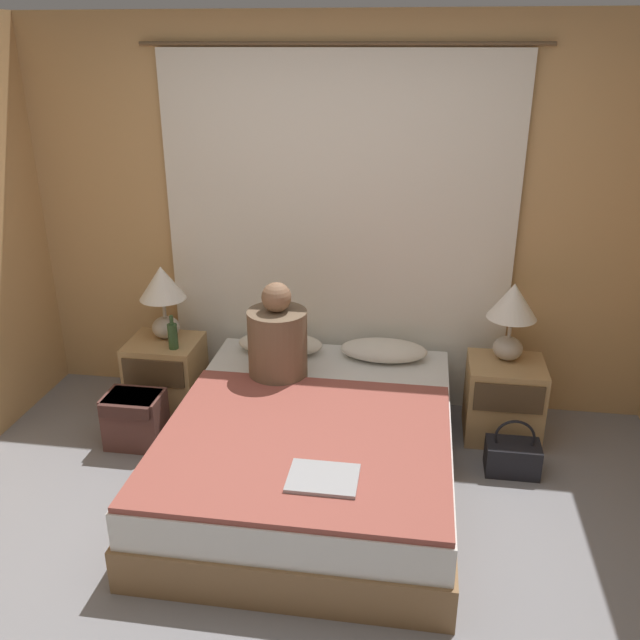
# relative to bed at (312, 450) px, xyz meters

# --- Properties ---
(ground_plane) EXTENTS (16.00, 16.00, 0.00)m
(ground_plane) POSITION_rel_bed_xyz_m (0.00, -0.71, -0.21)
(ground_plane) COLOR gray
(wall_back) EXTENTS (4.20, 0.06, 2.50)m
(wall_back) POSITION_rel_bed_xyz_m (0.00, 1.09, 1.04)
(wall_back) COLOR tan
(wall_back) RESTS_ON ground_plane
(curtain_panel) EXTENTS (2.43, 0.02, 2.32)m
(curtain_panel) POSITION_rel_bed_xyz_m (0.00, 1.03, 0.95)
(curtain_panel) COLOR white
(curtain_panel) RESTS_ON ground_plane
(bed) EXTENTS (1.54, 1.95, 0.43)m
(bed) POSITION_rel_bed_xyz_m (0.00, 0.00, 0.00)
(bed) COLOR olive
(bed) RESTS_ON ground_plane
(nightstand_left) EXTENTS (0.46, 0.42, 0.50)m
(nightstand_left) POSITION_rel_bed_xyz_m (-1.10, 0.68, 0.04)
(nightstand_left) COLOR tan
(nightstand_left) RESTS_ON ground_plane
(nightstand_right) EXTENTS (0.46, 0.42, 0.50)m
(nightstand_right) POSITION_rel_bed_xyz_m (1.10, 0.68, 0.04)
(nightstand_right) COLOR tan
(nightstand_right) RESTS_ON ground_plane
(lamp_left) EXTENTS (0.30, 0.30, 0.49)m
(lamp_left) POSITION_rel_bed_xyz_m (-1.10, 0.74, 0.61)
(lamp_left) COLOR #B2A899
(lamp_left) RESTS_ON nightstand_left
(lamp_right) EXTENTS (0.30, 0.30, 0.49)m
(lamp_right) POSITION_rel_bed_xyz_m (1.10, 0.74, 0.61)
(lamp_right) COLOR #B2A899
(lamp_right) RESTS_ON nightstand_right
(pillow_left) EXTENTS (0.56, 0.29, 0.12)m
(pillow_left) POSITION_rel_bed_xyz_m (-0.34, 0.79, 0.28)
(pillow_left) COLOR silver
(pillow_left) RESTS_ON bed
(pillow_right) EXTENTS (0.56, 0.29, 0.12)m
(pillow_right) POSITION_rel_bed_xyz_m (0.34, 0.79, 0.28)
(pillow_right) COLOR silver
(pillow_right) RESTS_ON bed
(blanket_on_bed) EXTENTS (1.48, 1.34, 0.03)m
(blanket_on_bed) POSITION_rel_bed_xyz_m (0.00, -0.27, 0.23)
(blanket_on_bed) COLOR #994C42
(blanket_on_bed) RESTS_ON bed
(person_left_in_bed) EXTENTS (0.36, 0.36, 0.61)m
(person_left_in_bed) POSITION_rel_bed_xyz_m (-0.28, 0.43, 0.46)
(person_left_in_bed) COLOR brown
(person_left_in_bed) RESTS_ON bed
(beer_bottle_on_left_stand) EXTENTS (0.06, 0.06, 0.23)m
(beer_bottle_on_left_stand) POSITION_rel_bed_xyz_m (-0.99, 0.58, 0.38)
(beer_bottle_on_left_stand) COLOR #2D4C28
(beer_bottle_on_left_stand) RESTS_ON nightstand_left
(laptop_on_bed) EXTENTS (0.32, 0.25, 0.02)m
(laptop_on_bed) POSITION_rel_bed_xyz_m (0.15, -0.60, 0.26)
(laptop_on_bed) COLOR #9EA0A5
(laptop_on_bed) RESTS_ON blanket_on_bed
(backpack_on_floor) EXTENTS (0.35, 0.28, 0.34)m
(backpack_on_floor) POSITION_rel_bed_xyz_m (-1.14, 0.23, -0.02)
(backpack_on_floor) COLOR brown
(backpack_on_floor) RESTS_ON ground_plane
(handbag_on_floor) EXTENTS (0.31, 0.19, 0.34)m
(handbag_on_floor) POSITION_rel_bed_xyz_m (1.13, 0.27, -0.11)
(handbag_on_floor) COLOR black
(handbag_on_floor) RESTS_ON ground_plane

